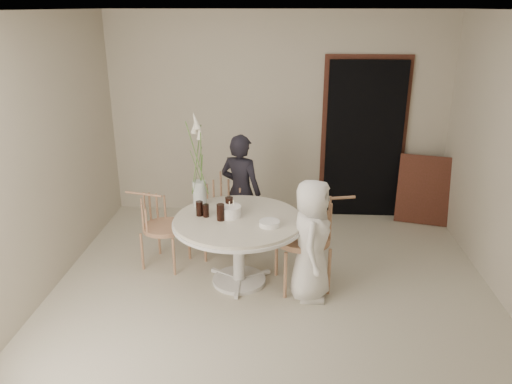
# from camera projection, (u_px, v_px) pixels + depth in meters

# --- Properties ---
(ground) EXTENTS (4.50, 4.50, 0.00)m
(ground) POSITION_uv_depth(u_px,v_px,m) (272.00, 295.00, 5.01)
(ground) COLOR beige
(ground) RESTS_ON ground
(room_shell) EXTENTS (4.50, 4.50, 4.50)m
(room_shell) POSITION_uv_depth(u_px,v_px,m) (274.00, 139.00, 4.45)
(room_shell) COLOR silver
(room_shell) RESTS_ON ground
(doorway) EXTENTS (1.00, 0.10, 2.10)m
(doorway) POSITION_uv_depth(u_px,v_px,m) (364.00, 141.00, 6.63)
(doorway) COLOR black
(doorway) RESTS_ON ground
(door_trim) EXTENTS (1.12, 0.03, 2.22)m
(door_trim) POSITION_uv_depth(u_px,v_px,m) (364.00, 136.00, 6.65)
(door_trim) COLOR #5D2920
(door_trim) RESTS_ON ground
(table) EXTENTS (1.33, 1.33, 0.73)m
(table) POSITION_uv_depth(u_px,v_px,m) (238.00, 229.00, 5.05)
(table) COLOR silver
(table) RESTS_ON ground
(picture_frame) EXTENTS (0.71, 0.37, 0.91)m
(picture_frame) POSITION_uv_depth(u_px,v_px,m) (424.00, 190.00, 6.57)
(picture_frame) COLOR #5D2920
(picture_frame) RESTS_ON ground
(chair_far) EXTENTS (0.53, 0.56, 0.87)m
(chair_far) POSITION_uv_depth(u_px,v_px,m) (222.00, 205.00, 5.81)
(chair_far) COLOR tan
(chair_far) RESTS_ON ground
(chair_right) EXTENTS (0.64, 0.61, 0.97)m
(chair_right) POSITION_uv_depth(u_px,v_px,m) (316.00, 229.00, 5.02)
(chair_right) COLOR tan
(chair_right) RESTS_ON ground
(chair_left) EXTENTS (0.57, 0.54, 0.83)m
(chair_left) POSITION_uv_depth(u_px,v_px,m) (155.00, 219.00, 5.47)
(chair_left) COLOR tan
(chair_left) RESTS_ON ground
(girl) EXTENTS (0.59, 0.50, 1.38)m
(girl) POSITION_uv_depth(u_px,v_px,m) (241.00, 192.00, 5.83)
(girl) COLOR black
(girl) RESTS_ON ground
(boy) EXTENTS (0.45, 0.64, 1.23)m
(boy) POSITION_uv_depth(u_px,v_px,m) (311.00, 240.00, 4.80)
(boy) COLOR white
(boy) RESTS_ON ground
(birthday_cake) EXTENTS (0.23, 0.23, 0.16)m
(birthday_cake) POSITION_uv_depth(u_px,v_px,m) (230.00, 211.00, 5.04)
(birthday_cake) COLOR white
(birthday_cake) RESTS_ON table
(cola_tumbler_a) EXTENTS (0.08, 0.08, 0.13)m
(cola_tumbler_a) POSITION_uv_depth(u_px,v_px,m) (206.00, 211.00, 5.02)
(cola_tumbler_a) COLOR black
(cola_tumbler_a) RESTS_ON table
(cola_tumbler_b) EXTENTS (0.10, 0.10, 0.17)m
(cola_tumbler_b) POSITION_uv_depth(u_px,v_px,m) (221.00, 212.00, 4.94)
(cola_tumbler_b) COLOR black
(cola_tumbler_b) RESTS_ON table
(cola_tumbler_c) EXTENTS (0.08, 0.08, 0.15)m
(cola_tumbler_c) POSITION_uv_depth(u_px,v_px,m) (199.00, 208.00, 5.05)
(cola_tumbler_c) COLOR black
(cola_tumbler_c) RESTS_ON table
(cola_tumbler_d) EXTENTS (0.10, 0.10, 0.17)m
(cola_tumbler_d) POSITION_uv_depth(u_px,v_px,m) (229.00, 205.00, 5.11)
(cola_tumbler_d) COLOR black
(cola_tumbler_d) RESTS_ON table
(plate_stack) EXTENTS (0.27, 0.27, 0.05)m
(plate_stack) POSITION_uv_depth(u_px,v_px,m) (269.00, 223.00, 4.83)
(plate_stack) COLOR white
(plate_stack) RESTS_ON table
(flower_vase) EXTENTS (0.14, 0.14, 1.01)m
(flower_vase) POSITION_uv_depth(u_px,v_px,m) (199.00, 173.00, 5.22)
(flower_vase) COLOR silver
(flower_vase) RESTS_ON table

